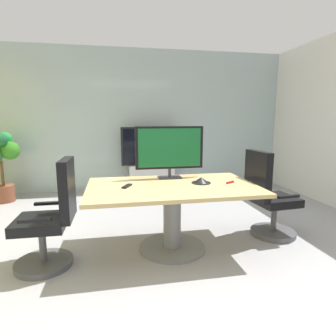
# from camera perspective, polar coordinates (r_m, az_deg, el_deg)

# --- Properties ---
(ground_plane) EXTENTS (7.50, 7.50, 0.00)m
(ground_plane) POSITION_cam_1_polar(r_m,az_deg,el_deg) (3.10, -0.44, -18.44)
(ground_plane) COLOR #99999E
(wall_back_glass_partition) EXTENTS (6.29, 0.10, 2.86)m
(wall_back_glass_partition) POSITION_cam_1_polar(r_m,az_deg,el_deg) (5.95, -6.18, 9.53)
(wall_back_glass_partition) COLOR #9EB2B7
(wall_back_glass_partition) RESTS_ON ground
(conference_table) EXTENTS (1.85, 1.13, 0.75)m
(conference_table) POSITION_cam_1_polar(r_m,az_deg,el_deg) (3.16, 0.85, -6.97)
(conference_table) COLOR tan
(conference_table) RESTS_ON ground
(office_chair_left) EXTENTS (0.60, 0.57, 1.09)m
(office_chair_left) POSITION_cam_1_polar(r_m,az_deg,el_deg) (3.07, -22.63, -10.18)
(office_chair_left) COLOR #4C4C51
(office_chair_left) RESTS_ON ground
(office_chair_right) EXTENTS (0.61, 0.59, 1.09)m
(office_chair_right) POSITION_cam_1_polar(r_m,az_deg,el_deg) (3.75, 19.72, -6.33)
(office_chair_right) COLOR #4C4C51
(office_chair_right) RESTS_ON ground
(tv_monitor) EXTENTS (0.84, 0.18, 0.64)m
(tv_monitor) POSITION_cam_1_polar(r_m,az_deg,el_deg) (3.44, 0.32, 3.86)
(tv_monitor) COLOR #333338
(tv_monitor) RESTS_ON conference_table
(wall_display_unit) EXTENTS (1.20, 0.36, 1.31)m
(wall_display_unit) POSITION_cam_1_polar(r_m,az_deg,el_deg) (5.71, -3.36, -0.41)
(wall_display_unit) COLOR #B7BABC
(wall_display_unit) RESTS_ON ground
(potted_plant) EXTENTS (0.60, 0.54, 1.24)m
(potted_plant) POSITION_cam_1_polar(r_m,az_deg,el_deg) (5.74, -30.92, 1.71)
(potted_plant) COLOR brown
(potted_plant) RESTS_ON ground
(conference_phone) EXTENTS (0.22, 0.22, 0.07)m
(conference_phone) POSITION_cam_1_polar(r_m,az_deg,el_deg) (3.23, 6.75, -2.52)
(conference_phone) COLOR black
(conference_phone) RESTS_ON conference_table
(remote_control) EXTENTS (0.12, 0.17, 0.02)m
(remote_control) POSITION_cam_1_polar(r_m,az_deg,el_deg) (3.07, -8.33, -3.65)
(remote_control) COLOR black
(remote_control) RESTS_ON conference_table
(whiteboard_marker) EXTENTS (0.12, 0.09, 0.02)m
(whiteboard_marker) POSITION_cam_1_polar(r_m,az_deg,el_deg) (3.28, 12.50, -2.85)
(whiteboard_marker) COLOR red
(whiteboard_marker) RESTS_ON conference_table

